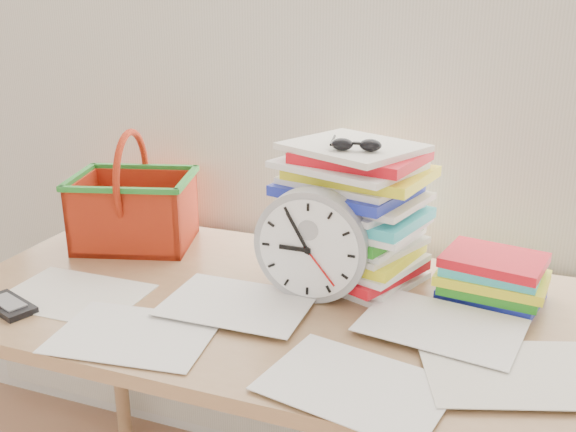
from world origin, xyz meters
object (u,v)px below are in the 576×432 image
at_px(paper_stack, 354,213).
at_px(basket, 133,190).
at_px(calculator, 8,306).
at_px(book_stack, 494,277).
at_px(clock, 312,245).
at_px(desk, 277,332).

bearing_deg(paper_stack, basket, 179.22).
relative_size(basket, calculator, 2.20).
distance_m(book_stack, basket, 0.89).
bearing_deg(calculator, book_stack, 43.56).
height_order(paper_stack, clock, paper_stack).
xyz_separation_m(book_stack, calculator, (-0.93, -0.40, -0.04)).
bearing_deg(desk, basket, 158.77).
relative_size(desk, calculator, 10.53).
bearing_deg(clock, book_stack, 20.07).
height_order(desk, basket, basket).
height_order(clock, book_stack, clock).
xyz_separation_m(book_stack, basket, (-0.89, 0.01, 0.09)).
xyz_separation_m(clock, basket, (-0.53, 0.14, 0.02)).
relative_size(clock, book_stack, 0.99).
height_order(clock, calculator, clock).
distance_m(basket, calculator, 0.43).
distance_m(desk, paper_stack, 0.31).
distance_m(book_stack, calculator, 1.01).
bearing_deg(clock, basket, 164.96).
height_order(book_stack, basket, basket).
distance_m(clock, book_stack, 0.39).
distance_m(paper_stack, clock, 0.15).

